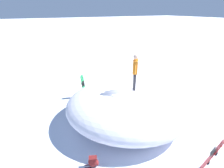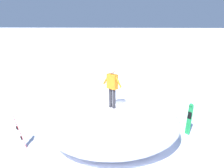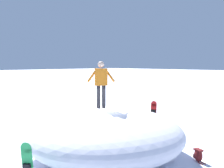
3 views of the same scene
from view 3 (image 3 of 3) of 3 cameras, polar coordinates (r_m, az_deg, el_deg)
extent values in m
plane|color=white|center=(10.56, -2.49, -14.65)|extent=(240.00, 240.00, 0.00)
ellipsoid|color=white|center=(9.91, -1.61, -10.58)|extent=(8.41, 8.49, 1.77)
cylinder|color=black|center=(9.95, -2.96, -2.79)|extent=(0.14, 0.14, 0.86)
cylinder|color=black|center=(9.96, -1.81, -2.77)|extent=(0.14, 0.14, 0.86)
cube|color=orange|center=(9.89, -2.40, 1.56)|extent=(0.51, 0.47, 0.64)
sphere|color=beige|center=(9.87, -2.41, 4.28)|extent=(0.24, 0.24, 0.24)
cylinder|color=orange|center=(9.87, -4.31, 1.87)|extent=(0.37, 0.32, 0.53)
cylinder|color=orange|center=(9.91, -0.50, 1.90)|extent=(0.37, 0.32, 0.53)
cylinder|color=#1E8C47|center=(6.85, -18.25, -13.15)|extent=(0.21, 0.27, 0.29)
cube|color=black|center=(7.07, -17.84, -16.48)|extent=(0.18, 0.23, 0.34)
cube|color=black|center=(7.01, -18.10, -16.65)|extent=(0.18, 0.20, 0.12)
cube|color=red|center=(13.50, 9.00, -7.34)|extent=(0.51, 0.46, 1.41)
cylinder|color=red|center=(13.57, 9.12, -4.27)|extent=(0.23, 0.30, 0.29)
cube|color=black|center=(13.47, 9.02, -6.28)|extent=(0.21, 0.26, 0.34)
cube|color=black|center=(13.57, 9.06, -6.20)|extent=(0.18, 0.21, 0.12)
cube|color=black|center=(13.53, 8.97, -8.41)|extent=(0.18, 0.21, 0.12)
ellipsoid|color=maroon|center=(10.03, 18.30, -14.55)|extent=(0.36, 0.42, 0.46)
ellipsoid|color=maroon|center=(10.17, 17.69, -14.67)|extent=(0.20, 0.16, 0.22)
cube|color=maroon|center=(9.97, 18.33, -13.50)|extent=(0.30, 0.35, 0.06)
cylinder|color=maroon|center=(9.92, 18.72, -16.09)|extent=(0.13, 0.24, 0.04)
cylinder|color=maroon|center=(10.01, 19.31, -15.93)|extent=(0.13, 0.24, 0.04)
camera|label=1|loc=(13.50, 34.73, 12.27)|focal=28.15mm
camera|label=2|loc=(19.82, -27.17, 10.56)|focal=44.15mm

